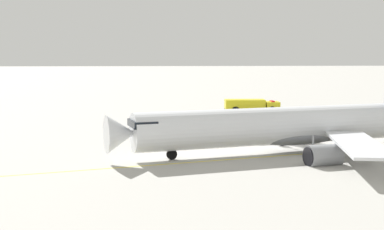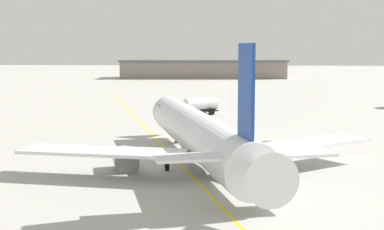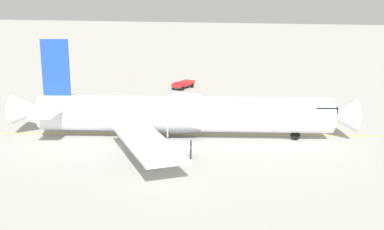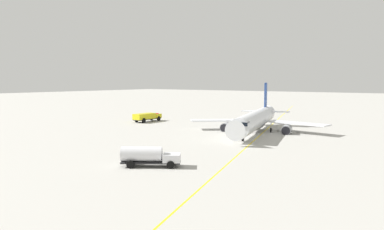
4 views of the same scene
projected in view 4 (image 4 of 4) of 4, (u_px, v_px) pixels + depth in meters
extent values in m
plane|color=#ADAAA3|center=(245.00, 131.00, 89.26)|extent=(600.00, 600.00, 0.00)
cylinder|color=white|center=(255.00, 120.00, 86.32)|extent=(12.89, 33.78, 4.11)
cone|color=white|center=(237.00, 130.00, 69.37)|extent=(4.55, 3.92, 3.90)
cone|color=white|center=(267.00, 112.00, 103.53)|extent=(4.42, 4.78, 3.49)
cube|color=black|center=(240.00, 124.00, 71.34)|extent=(4.00, 3.24, 0.70)
ellipsoid|color=slate|center=(256.00, 124.00, 88.01)|extent=(6.78, 12.74, 2.26)
cube|color=#193D93|center=(266.00, 95.00, 99.75)|extent=(1.07, 3.15, 6.50)
cube|color=white|center=(279.00, 112.00, 98.94)|extent=(6.02, 3.97, 0.20)
cube|color=white|center=(252.00, 111.00, 101.41)|extent=(6.02, 3.97, 0.20)
cube|color=white|center=(298.00, 123.00, 86.14)|extent=(14.96, 6.01, 0.28)
cube|color=white|center=(220.00, 120.00, 92.56)|extent=(13.92, 12.22, 0.28)
cylinder|color=gray|center=(287.00, 130.00, 84.69)|extent=(3.06, 3.88, 2.24)
cylinder|color=black|center=(286.00, 131.00, 83.05)|extent=(1.88, 0.65, 1.91)
cylinder|color=gray|center=(226.00, 127.00, 89.61)|extent=(3.06, 3.88, 2.24)
cylinder|color=black|center=(224.00, 128.00, 87.97)|extent=(1.88, 0.65, 1.91)
cylinder|color=#9EA0A5|center=(243.00, 134.00, 74.44)|extent=(0.20, 0.20, 1.72)
cylinder|color=black|center=(243.00, 138.00, 74.52)|extent=(0.58, 1.14, 1.10)
cylinder|color=#9EA0A5|center=(271.00, 126.00, 86.86)|extent=(0.20, 0.20, 1.72)
cylinder|color=black|center=(271.00, 130.00, 86.95)|extent=(0.58, 1.14, 1.10)
cylinder|color=#9EA0A5|center=(242.00, 125.00, 89.24)|extent=(0.20, 0.20, 1.72)
cylinder|color=black|center=(242.00, 129.00, 89.32)|extent=(0.58, 1.14, 1.10)
cube|color=#232326|center=(151.00, 162.00, 52.68)|extent=(8.17, 6.45, 0.20)
cube|color=silver|center=(172.00, 158.00, 52.52)|extent=(3.41, 3.45, 1.10)
cube|color=black|center=(180.00, 157.00, 52.47)|extent=(1.25, 1.83, 0.62)
cylinder|color=silver|center=(142.00, 154.00, 52.61)|extent=(5.98, 4.97, 2.12)
cylinder|color=black|center=(172.00, 161.00, 53.86)|extent=(1.07, 0.84, 1.10)
cylinder|color=black|center=(171.00, 165.00, 51.33)|extent=(1.07, 0.84, 1.10)
cylinder|color=black|center=(134.00, 161.00, 54.04)|extent=(1.07, 0.84, 1.10)
cylinder|color=black|center=(130.00, 165.00, 51.51)|extent=(1.07, 0.84, 1.10)
cube|color=#232326|center=(147.00, 119.00, 109.54)|extent=(2.58, 9.62, 0.20)
cube|color=yellow|center=(156.00, 116.00, 112.35)|extent=(2.91, 2.44, 1.20)
cube|color=black|center=(158.00, 115.00, 113.22)|extent=(2.42, 0.11, 0.67)
cube|color=yellow|center=(144.00, 116.00, 108.41)|extent=(2.98, 7.03, 1.60)
cube|color=red|center=(156.00, 113.00, 112.29)|extent=(2.02, 0.63, 0.16)
cylinder|color=black|center=(152.00, 118.00, 113.09)|extent=(0.30, 1.40, 1.40)
cylinder|color=black|center=(159.00, 119.00, 111.39)|extent=(0.30, 1.40, 1.40)
cylinder|color=black|center=(137.00, 120.00, 107.93)|extent=(0.30, 1.40, 1.40)
cylinder|color=black|center=(144.00, 120.00, 106.24)|extent=(0.30, 1.40, 1.40)
cube|color=yellow|center=(266.00, 130.00, 90.97)|extent=(51.01, 174.04, 0.01)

